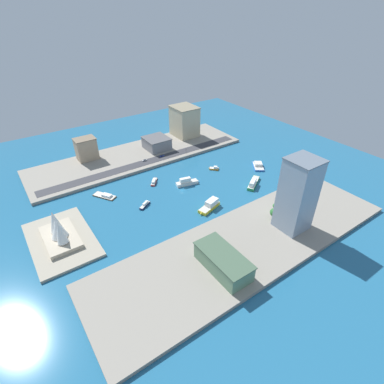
% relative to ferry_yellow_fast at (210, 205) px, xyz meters
% --- Properties ---
extents(ground_plane, '(440.00, 440.00, 0.00)m').
position_rel_ferry_yellow_fast_xyz_m(ground_plane, '(36.80, 4.51, -2.81)').
color(ground_plane, '#23668E').
extents(quay_west, '(70.00, 240.00, 2.82)m').
position_rel_ferry_yellow_fast_xyz_m(quay_west, '(-51.34, 4.51, -1.39)').
color(quay_west, gray).
rests_on(quay_west, ground_plane).
extents(quay_east, '(70.00, 240.00, 2.82)m').
position_rel_ferry_yellow_fast_xyz_m(quay_east, '(124.93, 4.51, -1.39)').
color(quay_east, gray).
rests_on(quay_east, ground_plane).
extents(peninsula_point, '(67.66, 43.12, 2.00)m').
position_rel_ferry_yellow_fast_xyz_m(peninsula_point, '(30.29, 115.30, -1.81)').
color(peninsula_point, '#A89E89').
rests_on(peninsula_point, ground_plane).
extents(road_strip, '(12.47, 228.00, 0.15)m').
position_rel_ferry_yellow_fast_xyz_m(road_strip, '(102.02, 4.51, 0.09)').
color(road_strip, '#38383D').
rests_on(road_strip, quay_east).
extents(ferry_yellow_fast, '(13.54, 24.04, 7.07)m').
position_rel_ferry_yellow_fast_xyz_m(ferry_yellow_fast, '(0.00, 0.00, 0.00)').
color(ferry_yellow_fast, yellow).
rests_on(ferry_yellow_fast, ground_plane).
extents(ferry_white_commuter, '(10.57, 23.62, 7.31)m').
position_rel_ferry_yellow_fast_xyz_m(ferry_white_commuter, '(43.26, -5.46, -0.21)').
color(ferry_white_commuter, silver).
rests_on(ferry_white_commuter, ground_plane).
extents(ferry_green_doubledeck, '(19.35, 26.33, 6.63)m').
position_rel_ferry_yellow_fast_xyz_m(ferry_green_doubledeck, '(6.07, -57.20, -0.42)').
color(ferry_green_doubledeck, '#2D8C4C').
rests_on(ferry_green_doubledeck, ground_plane).
extents(catamaran_blue, '(21.73, 19.59, 4.45)m').
position_rel_ferry_yellow_fast_xyz_m(catamaran_blue, '(29.43, -87.55, -1.18)').
color(catamaran_blue, blue).
rests_on(catamaran_blue, ground_plane).
extents(patrol_launch_navy, '(9.31, 13.20, 3.32)m').
position_rel_ferry_yellow_fast_xyz_m(patrol_launch_navy, '(34.37, 44.30, -1.56)').
color(patrol_launch_navy, '#1E284C').
rests_on(patrol_launch_navy, ground_plane).
extents(barge_flat_brown, '(21.92, 17.44, 3.02)m').
position_rel_ferry_yellow_fast_xyz_m(barge_flat_brown, '(67.83, 67.01, -1.78)').
color(barge_flat_brown, brown).
rests_on(barge_flat_brown, ground_plane).
extents(water_taxi_orange, '(9.79, 9.81, 3.74)m').
position_rel_ferry_yellow_fast_xyz_m(water_taxi_orange, '(51.74, -45.73, -1.51)').
color(water_taxi_orange, orange).
rests_on(water_taxi_orange, ground_plane).
extents(tugboat_red, '(13.56, 12.20, 3.47)m').
position_rel_ferry_yellow_fast_xyz_m(tugboat_red, '(64.14, 18.96, -1.48)').
color(tugboat_red, red).
rests_on(tugboat_red, ground_plane).
extents(office_block_beige, '(32.37, 27.53, 36.78)m').
position_rel_ferry_yellow_fast_xyz_m(office_block_beige, '(141.42, -68.41, 18.44)').
color(office_block_beige, '#C6B793').
rests_on(office_block_beige, quay_east).
extents(tower_tall_glass, '(21.88, 22.26, 57.67)m').
position_rel_ferry_yellow_fast_xyz_m(tower_tall_glass, '(-57.29, -34.24, 28.88)').
color(tower_tall_glass, '#8C9EB2').
rests_on(tower_tall_glass, quay_west).
extents(terminal_long_green, '(40.71, 19.14, 12.42)m').
position_rel_ferry_yellow_fast_xyz_m(terminal_long_green, '(-60.50, 36.45, 6.26)').
color(terminal_long_green, slate).
rests_on(terminal_long_green, quay_west).
extents(apartment_midrise_tan, '(16.29, 21.78, 23.78)m').
position_rel_ferry_yellow_fast_xyz_m(apartment_midrise_tan, '(145.67, 55.77, 11.94)').
color(apartment_midrise_tan, tan).
rests_on(apartment_midrise_tan, quay_east).
extents(warehouse_low_gray, '(28.16, 26.48, 13.10)m').
position_rel_ferry_yellow_fast_xyz_m(warehouse_low_gray, '(126.38, -19.38, 6.60)').
color(warehouse_low_gray, gray).
rests_on(warehouse_low_gray, quay_east).
extents(sedan_silver, '(1.93, 5.19, 1.46)m').
position_rel_ferry_yellow_fast_xyz_m(sedan_silver, '(105.51, 7.64, 0.89)').
color(sedan_silver, black).
rests_on(sedan_silver, road_strip).
extents(hatchback_blue, '(2.00, 4.82, 1.50)m').
position_rel_ferry_yellow_fast_xyz_m(hatchback_blue, '(104.46, -13.61, 0.90)').
color(hatchback_blue, black).
rests_on(hatchback_blue, road_strip).
extents(traffic_light_waterfront, '(0.36, 0.36, 6.50)m').
position_rel_ferry_yellow_fast_xyz_m(traffic_light_waterfront, '(94.30, -39.02, 4.36)').
color(traffic_light_waterfront, black).
rests_on(traffic_light_waterfront, quay_east).
extents(opera_landmark, '(38.14, 22.72, 20.11)m').
position_rel_ferry_yellow_fast_xyz_m(opera_landmark, '(30.82, 115.30, 6.27)').
color(opera_landmark, '#BCAD93').
rests_on(opera_landmark, peninsula_point).
extents(park_tree_cluster, '(12.89, 15.32, 10.66)m').
position_rel_ferry_yellow_fast_xyz_m(park_tree_cluster, '(-42.62, -31.34, 6.76)').
color(park_tree_cluster, brown).
rests_on(park_tree_cluster, quay_west).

